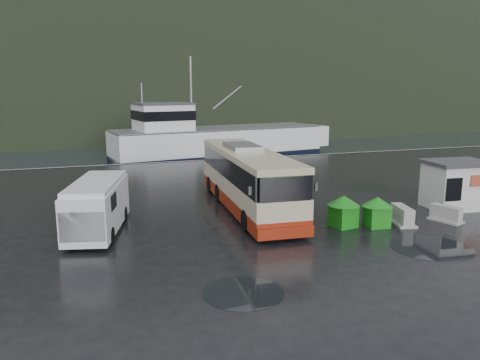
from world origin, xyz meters
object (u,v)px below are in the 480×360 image
object	(u,v)px
jersey_barrier_b	(435,205)
waste_bin_left	(376,226)
coach_bus	(247,208)
waste_bin_right	(343,227)
dome_tent	(271,232)
ticket_kiosk	(454,208)
white_van	(99,232)
fishing_trawler	(219,146)
jersey_barrier_a	(445,221)
jersey_barrier_c	(401,224)

from	to	relation	value
jersey_barrier_b	waste_bin_left	bearing A→B (deg)	-156.04
coach_bus	waste_bin_right	size ratio (longest dim) A/B	8.00
dome_tent	ticket_kiosk	bearing A→B (deg)	4.28
white_van	jersey_barrier_b	distance (m)	18.22
white_van	waste_bin_left	bearing A→B (deg)	-0.61
waste_bin_left	fishing_trawler	size ratio (longest dim) A/B	0.05
white_van	jersey_barrier_a	size ratio (longest dim) A/B	3.69
waste_bin_right	jersey_barrier_b	bearing A→B (deg)	15.57
fishing_trawler	jersey_barrier_c	bearing A→B (deg)	-99.13
ticket_kiosk	jersey_barrier_b	world-z (taller)	ticket_kiosk
waste_bin_right	jersey_barrier_c	size ratio (longest dim) A/B	0.87
dome_tent	ticket_kiosk	distance (m)	11.33
jersey_barrier_a	jersey_barrier_b	xyz separation A→B (m)	(1.77, 2.82, 0.00)
white_van	dome_tent	xyz separation A→B (m)	(7.53, -2.50, 0.00)
waste_bin_left	jersey_barrier_a	world-z (taller)	waste_bin_left
waste_bin_left	jersey_barrier_c	bearing A→B (deg)	-0.64
waste_bin_right	dome_tent	bearing A→B (deg)	174.85
white_van	jersey_barrier_a	xyz separation A→B (m)	(16.42, -3.67, 0.00)
ticket_kiosk	jersey_barrier_b	size ratio (longest dim) A/B	2.36
waste_bin_left	dome_tent	world-z (taller)	waste_bin_left
ticket_kiosk	dome_tent	bearing A→B (deg)	-170.23
jersey_barrier_b	fishing_trawler	distance (m)	29.97
white_van	waste_bin_right	xyz separation A→B (m)	(11.10, -2.83, 0.00)
waste_bin_left	fishing_trawler	bearing A→B (deg)	87.51
ticket_kiosk	waste_bin_right	bearing A→B (deg)	-165.91
jersey_barrier_c	ticket_kiosk	bearing A→B (deg)	19.46
fishing_trawler	jersey_barrier_a	bearing A→B (deg)	-94.99
waste_bin_left	ticket_kiosk	size ratio (longest dim) A/B	0.43
white_van	fishing_trawler	size ratio (longest dim) A/B	0.21
coach_bus	waste_bin_left	world-z (taller)	coach_bus
jersey_barrier_a	jersey_barrier_b	bearing A→B (deg)	57.81
jersey_barrier_b	fishing_trawler	xyz separation A→B (m)	(-4.17, 29.68, 0.00)
coach_bus	waste_bin_right	xyz separation A→B (m)	(3.18, -4.70, 0.00)
coach_bus	dome_tent	world-z (taller)	coach_bus
jersey_barrier_b	fishing_trawler	bearing A→B (deg)	98.00
white_van	waste_bin_left	world-z (taller)	white_van
white_van	waste_bin_left	size ratio (longest dim) A/B	4.02
jersey_barrier_a	dome_tent	bearing A→B (deg)	172.55
waste_bin_right	ticket_kiosk	world-z (taller)	ticket_kiosk
white_van	ticket_kiosk	xyz separation A→B (m)	(18.82, -1.66, 0.00)
white_van	waste_bin_right	bearing A→B (deg)	-0.16
dome_tent	jersey_barrier_a	size ratio (longest dim) A/B	1.69
dome_tent	jersey_barrier_c	bearing A→B (deg)	-7.26
jersey_barrier_c	fishing_trawler	xyz separation A→B (m)	(-0.04, 32.17, 0.00)
ticket_kiosk	jersey_barrier_b	distance (m)	1.02
fishing_trawler	dome_tent	bearing A→B (deg)	-110.93
white_van	jersey_barrier_b	world-z (taller)	white_van
waste_bin_right	jersey_barrier_c	xyz separation A→B (m)	(2.97, -0.51, 0.00)
waste_bin_right	fishing_trawler	bearing A→B (deg)	84.72
coach_bus	waste_bin_left	bearing A→B (deg)	-44.04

